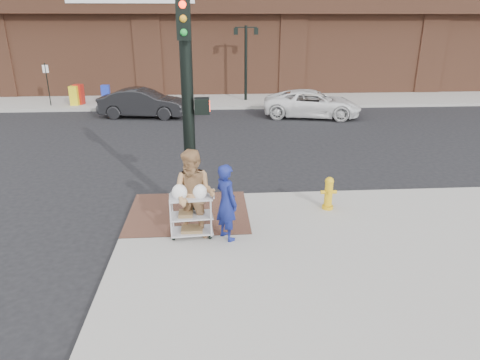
{
  "coord_description": "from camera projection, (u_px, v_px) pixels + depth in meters",
  "views": [
    {
      "loc": [
        -0.02,
        -8.36,
        4.43
      ],
      "look_at": [
        0.57,
        0.08,
        1.25
      ],
      "focal_mm": 32.0,
      "sensor_mm": 36.0,
      "label": 1
    }
  ],
  "objects": [
    {
      "name": "ground",
      "position": [
        214.0,
        235.0,
        9.37
      ],
      "size": [
        220.0,
        220.0,
        0.0
      ],
      "primitive_type": "plane",
      "color": "black",
      "rests_on": "ground"
    },
    {
      "name": "sidewalk_far",
      "position": [
        343.0,
        69.0,
        40.04
      ],
      "size": [
        65.0,
        36.0,
        0.15
      ],
      "primitive_type": "cube",
      "color": "gray",
      "rests_on": "ground"
    },
    {
      "name": "brick_curb_ramp",
      "position": [
        188.0,
        212.0,
        10.12
      ],
      "size": [
        2.8,
        2.4,
        0.01
      ],
      "primitive_type": "cube",
      "color": "#503025",
      "rests_on": "sidewalk_near"
    },
    {
      "name": "lamp_post",
      "position": [
        246.0,
        55.0,
        23.52
      ],
      "size": [
        1.32,
        0.22,
        4.0
      ],
      "color": "black",
      "rests_on": "sidewalk_far"
    },
    {
      "name": "parking_sign",
      "position": [
        48.0,
        85.0,
        22.39
      ],
      "size": [
        0.05,
        0.05,
        2.2
      ],
      "primitive_type": "cylinder",
      "color": "black",
      "rests_on": "sidewalk_far"
    },
    {
      "name": "traffic_signal_pole",
      "position": [
        189.0,
        100.0,
        9.07
      ],
      "size": [
        0.61,
        0.51,
        5.0
      ],
      "color": "black",
      "rests_on": "sidewalk_near"
    },
    {
      "name": "woman_blue",
      "position": [
        226.0,
        202.0,
        8.66
      ],
      "size": [
        0.65,
        0.71,
        1.62
      ],
      "primitive_type": "imported",
      "rotation": [
        0.0,
        0.0,
        2.15
      ],
      "color": "navy",
      "rests_on": "sidewalk_near"
    },
    {
      "name": "pedestrian_tan",
      "position": [
        194.0,
        195.0,
        8.67
      ],
      "size": [
        1.09,
        0.96,
        1.89
      ],
      "primitive_type": "imported",
      "rotation": [
        0.0,
        0.0,
        -0.31
      ],
      "color": "#A77A4E",
      "rests_on": "sidewalk_near"
    },
    {
      "name": "sedan_dark",
      "position": [
        143.0,
        103.0,
        20.53
      ],
      "size": [
        4.3,
        2.03,
        1.36
      ],
      "primitive_type": "imported",
      "rotation": [
        0.0,
        0.0,
        1.42
      ],
      "color": "black",
      "rests_on": "ground"
    },
    {
      "name": "minivan_white",
      "position": [
        312.0,
        104.0,
        20.57
      ],
      "size": [
        4.96,
        3.07,
        1.28
      ],
      "primitive_type": "imported",
      "rotation": [
        0.0,
        0.0,
        1.35
      ],
      "color": "white",
      "rests_on": "ground"
    },
    {
      "name": "utility_cart",
      "position": [
        191.0,
        212.0,
        8.85
      ],
      "size": [
        0.91,
        0.55,
        1.21
      ],
      "color": "#A9A9AF",
      "rests_on": "sidewalk_near"
    },
    {
      "name": "fire_hydrant",
      "position": [
        329.0,
        193.0,
        10.2
      ],
      "size": [
        0.38,
        0.27,
        0.81
      ],
      "color": "gold",
      "rests_on": "sidewalk_near"
    },
    {
      "name": "newsbox_red",
      "position": [
        79.0,
        94.0,
        22.94
      ],
      "size": [
        0.52,
        0.48,
        1.05
      ],
      "primitive_type": "cube",
      "rotation": [
        0.0,
        0.0,
        -0.21
      ],
      "color": "#A81C13",
      "rests_on": "sidewalk_far"
    },
    {
      "name": "newsbox_yellow",
      "position": [
        74.0,
        96.0,
        22.69
      ],
      "size": [
        0.45,
        0.41,
        1.0
      ],
      "primitive_type": "cube",
      "rotation": [
        0.0,
        0.0,
        -0.08
      ],
      "color": "yellow",
      "rests_on": "sidewalk_far"
    },
    {
      "name": "newsbox_blue",
      "position": [
        106.0,
        94.0,
        23.08
      ],
      "size": [
        0.44,
        0.4,
        1.0
      ],
      "primitive_type": "cube",
      "rotation": [
        0.0,
        0.0,
        0.05
      ],
      "color": "#1B31B4",
      "rests_on": "sidewalk_far"
    }
  ]
}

